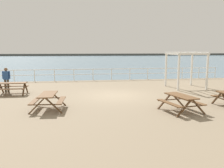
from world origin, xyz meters
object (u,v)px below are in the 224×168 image
Objects in this scene: visitor at (6,78)px; lattice_pergola at (186,61)px; picnic_table_near_left at (181,99)px; picnic_table_mid_centre at (48,98)px; picnic_table_far_left at (12,85)px.

visitor is 12.91m from lattice_pergola.
picnic_table_near_left is 1.24× the size of visitor.
picnic_table_near_left is 6.32m from picnic_table_mid_centre.
visitor is at bearing 43.25° from picnic_table_near_left.
picnic_table_near_left is at bearing -98.33° from picnic_table_mid_centre.
visitor is (-0.61, 1.04, 0.36)m from picnic_table_far_left.
visitor is (-9.52, 6.78, 0.36)m from picnic_table_near_left.
picnic_table_mid_centre is 1.14× the size of visitor.
picnic_table_near_left and picnic_table_mid_centre have the same top height.
visitor is at bearing 35.17° from picnic_table_mid_centre.
visitor reaches higher than picnic_table_far_left.
picnic_table_far_left is (-2.73, 4.42, 0.00)m from picnic_table_mid_centre.
picnic_table_near_left is at bearing -118.83° from lattice_pergola.
visitor is at bearing 177.39° from lattice_pergola.
picnic_table_far_left is 1.26m from visitor.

